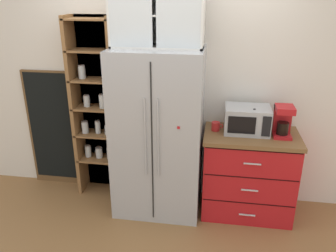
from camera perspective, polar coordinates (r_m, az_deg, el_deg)
name	(u,v)px	position (r m, az deg, el deg)	size (l,w,h in m)	color
ground_plane	(159,206)	(3.86, -1.57, -13.30)	(10.74, 10.74, 0.00)	olive
wall_back_cream	(164,85)	(3.67, -0.64, 6.93)	(5.04, 0.10, 2.55)	silver
refrigerator	(158,133)	(3.46, -1.64, -1.23)	(0.89, 0.67, 1.73)	#ADAFB5
pantry_shelf_column	(98,108)	(3.83, -11.80, 2.94)	(0.54, 0.29, 2.00)	brown
counter_cabinet	(248,173)	(3.65, 13.32, -7.80)	(0.94, 0.59, 0.90)	red
microwave	(247,120)	(3.45, 13.19, 1.05)	(0.44, 0.33, 0.26)	#ADAFB5
coffee_maker	(283,121)	(3.44, 18.80, 0.87)	(0.17, 0.20, 0.31)	red
mug_red	(216,126)	(3.45, 8.06, -0.05)	(0.12, 0.08, 0.09)	red
mug_charcoal	(252,129)	(3.45, 14.04, -0.55)	(0.11, 0.08, 0.09)	#2D2D33
bottle_green	(253,123)	(3.41, 14.12, 0.42)	(0.06, 0.06, 0.26)	#285B33
bottle_amber	(253,123)	(3.40, 14.15, 0.43)	(0.06, 0.06, 0.27)	brown
upper_cabinet	(158,15)	(3.24, -1.71, 18.20)	(0.85, 0.32, 0.58)	silver
chalkboard_menu	(53,129)	(4.20, -18.79, -0.49)	(0.60, 0.04, 1.40)	brown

